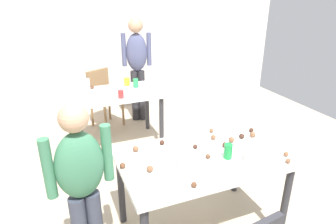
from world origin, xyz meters
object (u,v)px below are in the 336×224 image
object	(u,v)px
dining_table_far	(116,100)
person_adult_far	(137,61)
chair_far_table	(103,94)
soda_can	(228,151)
person_girl_near	(82,182)
pitcher_far	(86,89)
dining_table_near	(202,165)
mixing_bowl	(255,157)

from	to	relation	value
dining_table_far	person_adult_far	bearing A→B (deg)	54.25
chair_far_table	soda_can	world-z (taller)	soda_can
person_girl_near	chair_far_table	bearing A→B (deg)	77.11
person_adult_far	soda_can	size ratio (longest dim) A/B	13.25
dining_table_far	pitcher_far	bearing A→B (deg)	-164.33
dining_table_far	chair_far_table	xyz separation A→B (m)	(-0.06, 0.71, -0.15)
dining_table_far	chair_far_table	world-z (taller)	chair_far_table
dining_table_near	dining_table_far	xyz separation A→B (m)	(-0.29, 1.84, -0.02)
chair_far_table	person_girl_near	size ratio (longest dim) A/B	0.64
person_girl_near	person_adult_far	bearing A→B (deg)	66.05
mixing_bowl	dining_table_near	bearing A→B (deg)	146.21
person_girl_near	mixing_bowl	world-z (taller)	person_girl_near
dining_table_near	person_girl_near	bearing A→B (deg)	-175.83
dining_table_far	soda_can	size ratio (longest dim) A/B	9.47
dining_table_near	soda_can	size ratio (longest dim) A/B	10.90
soda_can	pitcher_far	distance (m)	2.02
chair_far_table	person_girl_near	distance (m)	2.71
dining_table_near	chair_far_table	bearing A→B (deg)	97.69
dining_table_near	pitcher_far	distance (m)	1.87
mixing_bowl	pitcher_far	distance (m)	2.20
person_girl_near	soda_can	world-z (taller)	person_girl_near
dining_table_near	person_girl_near	xyz separation A→B (m)	(-0.94, -0.07, 0.14)
mixing_bowl	soda_can	xyz separation A→B (m)	(-0.17, 0.12, 0.02)
soda_can	dining_table_near	bearing A→B (deg)	148.38
pitcher_far	soda_can	bearing A→B (deg)	-65.34
mixing_bowl	dining_table_far	bearing A→B (deg)	106.80
person_girl_near	mixing_bowl	bearing A→B (deg)	-6.96
soda_can	chair_far_table	bearing A→B (deg)	100.95
person_girl_near	pitcher_far	world-z (taller)	person_girl_near
person_girl_near	person_adult_far	distance (m)	2.85
person_girl_near	person_adult_far	size ratio (longest dim) A/B	0.84
mixing_bowl	pitcher_far	xyz separation A→B (m)	(-1.01, 1.96, 0.08)
dining_table_far	person_adult_far	distance (m)	0.92
chair_far_table	soda_can	xyz separation A→B (m)	(0.51, -2.66, 0.31)
dining_table_near	person_girl_near	size ratio (longest dim) A/B	0.98
soda_can	person_girl_near	bearing A→B (deg)	178.17
dining_table_far	mixing_bowl	distance (m)	2.16
chair_far_table	mixing_bowl	xyz separation A→B (m)	(0.68, -2.78, 0.30)
person_adult_far	mixing_bowl	distance (m)	2.77
dining_table_near	pitcher_far	world-z (taller)	pitcher_far
chair_far_table	mixing_bowl	distance (m)	2.88
person_adult_far	person_girl_near	bearing A→B (deg)	-113.95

